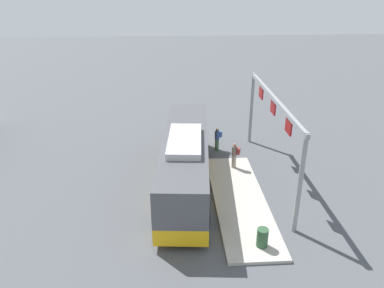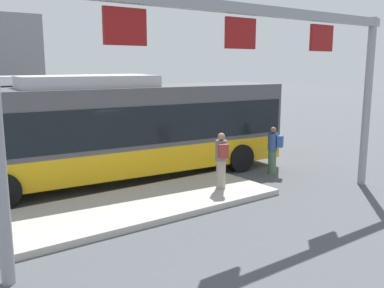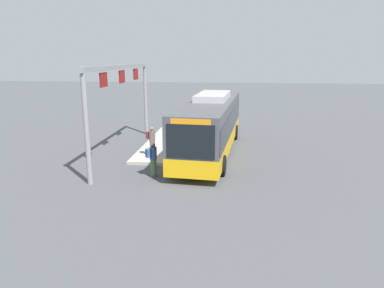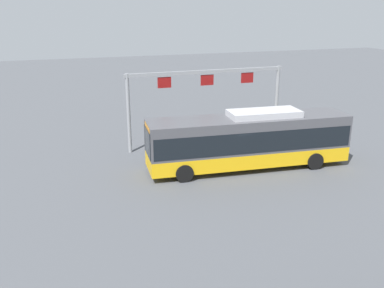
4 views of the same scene
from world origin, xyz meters
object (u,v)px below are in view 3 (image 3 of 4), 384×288
at_px(person_boarding, 153,158).
at_px(trash_bin, 174,123).
at_px(bus_main, 211,123).
at_px(person_waiting_near, 152,140).

relative_size(person_boarding, trash_bin, 1.86).
relative_size(bus_main, person_waiting_near, 7.25).
relative_size(person_waiting_near, trash_bin, 1.86).
relative_size(bus_main, trash_bin, 13.45).
bearing_deg(person_boarding, trash_bin, 60.33).
bearing_deg(bus_main, trash_bin, -146.63).
distance_m(person_boarding, person_waiting_near, 3.07).
height_order(bus_main, person_boarding, bus_main).
height_order(person_waiting_near, trash_bin, person_waiting_near).
distance_m(bus_main, person_waiting_near, 3.72).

